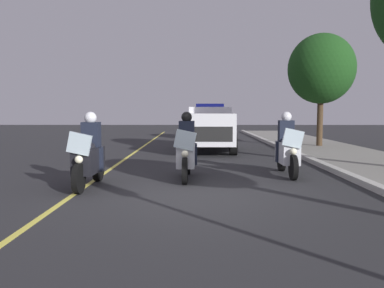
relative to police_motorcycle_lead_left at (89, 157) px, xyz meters
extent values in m
plane|color=#28282B|center=(0.82, 2.35, -0.70)|extent=(80.00, 80.00, 0.00)
cube|color=#E0D14C|center=(0.82, -0.11, -0.70)|extent=(48.00, 0.12, 0.01)
cylinder|color=black|center=(0.76, -0.02, -0.38)|extent=(0.64, 0.14, 0.64)
cylinder|color=black|center=(-0.74, 0.02, -0.38)|extent=(0.64, 0.16, 0.64)
cube|color=black|center=(0.03, 0.00, -0.08)|extent=(1.21, 0.47, 0.56)
ellipsoid|color=black|center=(0.08, 0.00, 0.22)|extent=(0.57, 0.33, 0.24)
cube|color=silver|center=(0.66, -0.02, 0.35)|extent=(0.07, 0.56, 0.53)
sphere|color=#F9F4CC|center=(0.72, -0.02, 0.02)|extent=(0.17, 0.17, 0.17)
sphere|color=red|center=(0.53, -0.17, 0.28)|extent=(0.09, 0.09, 0.09)
sphere|color=#1933F2|center=(0.54, 0.15, 0.28)|extent=(0.09, 0.09, 0.09)
cube|color=black|center=(-0.20, 0.00, 0.48)|extent=(0.29, 0.41, 0.60)
cube|color=black|center=(-0.13, 0.20, -0.08)|extent=(0.18, 0.14, 0.56)
cube|color=black|center=(-0.14, -0.20, -0.08)|extent=(0.18, 0.14, 0.56)
sphere|color=silver|center=(-0.18, 0.00, 0.88)|extent=(0.28, 0.28, 0.28)
cylinder|color=black|center=(-0.30, 2.18, -0.38)|extent=(0.64, 0.14, 0.64)
cylinder|color=black|center=(-1.80, 2.22, -0.38)|extent=(0.64, 0.16, 0.64)
cube|color=silver|center=(-1.03, 2.20, -0.08)|extent=(1.21, 0.47, 0.56)
ellipsoid|color=silver|center=(-0.98, 2.20, 0.22)|extent=(0.57, 0.33, 0.24)
cube|color=silver|center=(-0.40, 2.19, 0.35)|extent=(0.07, 0.56, 0.53)
sphere|color=#F9F4CC|center=(-0.34, 2.18, 0.02)|extent=(0.17, 0.17, 0.17)
sphere|color=red|center=(-0.53, 2.03, 0.28)|extent=(0.09, 0.09, 0.09)
sphere|color=#1933F2|center=(-0.52, 2.35, 0.28)|extent=(0.09, 0.09, 0.09)
cube|color=black|center=(-1.26, 2.21, 0.48)|extent=(0.29, 0.41, 0.60)
cube|color=black|center=(-1.19, 2.41, -0.08)|extent=(0.18, 0.14, 0.56)
cube|color=black|center=(-1.20, 2.01, -0.08)|extent=(0.18, 0.14, 0.56)
sphere|color=black|center=(-1.24, 2.21, 0.88)|extent=(0.28, 0.28, 0.28)
cylinder|color=black|center=(-0.87, 4.90, -0.38)|extent=(0.64, 0.14, 0.64)
cylinder|color=black|center=(-2.37, 4.93, -0.38)|extent=(0.64, 0.16, 0.64)
cube|color=silver|center=(-1.60, 4.91, -0.08)|extent=(1.21, 0.47, 0.56)
ellipsoid|color=silver|center=(-1.55, 4.91, 0.22)|extent=(0.57, 0.33, 0.24)
cube|color=silver|center=(-0.97, 4.90, 0.35)|extent=(0.07, 0.56, 0.53)
sphere|color=#F9F4CC|center=(-0.91, 4.90, 0.02)|extent=(0.17, 0.17, 0.17)
sphere|color=red|center=(-1.10, 4.74, 0.28)|extent=(0.09, 0.09, 0.09)
sphere|color=#1933F2|center=(-1.10, 5.06, 0.28)|extent=(0.09, 0.09, 0.09)
cube|color=black|center=(-1.83, 4.92, 0.48)|extent=(0.29, 0.41, 0.60)
cube|color=black|center=(-1.77, 5.12, -0.08)|extent=(0.18, 0.14, 0.56)
cube|color=black|center=(-1.78, 4.72, -0.08)|extent=(0.18, 0.14, 0.56)
sphere|color=silver|center=(-1.81, 4.92, 0.88)|extent=(0.28, 0.28, 0.28)
cube|color=silver|center=(-7.91, 3.07, 0.32)|extent=(4.95, 2.02, 1.24)
cube|color=silver|center=(-8.21, 3.08, 1.02)|extent=(2.44, 1.81, 0.36)
cube|color=#2633D8|center=(-8.01, 3.08, 1.28)|extent=(0.31, 1.21, 0.14)
cube|color=black|center=(-5.51, 3.01, 0.18)|extent=(0.16, 1.62, 0.56)
cylinder|color=black|center=(-6.34, 3.93, -0.30)|extent=(0.81, 0.30, 0.80)
cylinder|color=black|center=(-6.38, 2.14, -0.30)|extent=(0.81, 0.30, 0.80)
cylinder|color=black|center=(-9.44, 4.01, -0.30)|extent=(0.81, 0.30, 0.80)
cylinder|color=black|center=(-9.48, 2.21, -0.30)|extent=(0.81, 0.30, 0.80)
cylinder|color=#42301E|center=(-9.47, 8.32, 0.58)|extent=(0.27, 0.27, 2.37)
ellipsoid|color=#194216|center=(-9.47, 8.32, 3.00)|extent=(3.07, 3.07, 3.24)
camera|label=1|loc=(8.72, 2.41, 1.04)|focal=36.03mm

